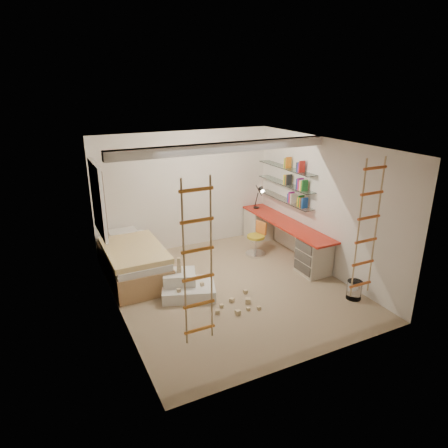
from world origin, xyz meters
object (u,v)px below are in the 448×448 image
play_platform (186,286)px  swivel_chair (256,243)px  desk (284,237)px  bed (133,261)px

play_platform → swivel_chair: bearing=25.2°
swivel_chair → desk: bearing=-23.3°
bed → play_platform: bearing=-58.3°
swivel_chair → play_platform: size_ratio=0.66×
desk → swivel_chair: size_ratio=3.82×
swivel_chair → play_platform: bearing=-154.8°
desk → swivel_chair: (-0.54, 0.23, -0.13)m
desk → swivel_chair: 0.61m
bed → play_platform: bed is taller
swivel_chair → play_platform: (-1.99, -0.94, -0.11)m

